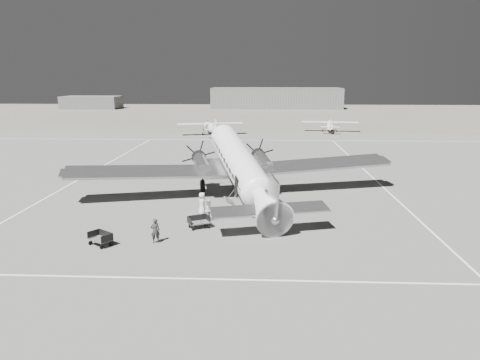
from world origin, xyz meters
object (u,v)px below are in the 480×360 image
(baggage_cart_near, at_px, (199,222))
(baggage_cart_far, at_px, (100,239))
(dc3_airliner, at_px, (241,168))
(light_plane_left, at_px, (211,128))
(hangar_main, at_px, (276,98))
(ground_crew, at_px, (155,231))
(passenger, at_px, (202,204))
(light_plane_right, at_px, (330,126))
(ramp_agent, at_px, (210,210))
(shed_secondary, at_px, (92,102))

(baggage_cart_near, xyz_separation_m, baggage_cart_far, (-5.60, -3.69, 0.00))
(dc3_airliner, height_order, baggage_cart_near, dc3_airliner)
(dc3_airliner, relative_size, light_plane_left, 2.46)
(hangar_main, xyz_separation_m, baggage_cart_far, (-14.36, -129.44, -2.87))
(baggage_cart_far, relative_size, ground_crew, 0.96)
(dc3_airliner, distance_m, baggage_cart_far, 14.07)
(ground_crew, bearing_deg, dc3_airliner, -135.27)
(passenger, bearing_deg, baggage_cart_near, 172.46)
(hangar_main, distance_m, light_plane_right, 68.18)
(light_plane_right, height_order, ground_crew, light_plane_right)
(baggage_cart_far, height_order, ground_crew, ground_crew)
(dc3_airliner, relative_size, baggage_cart_far, 19.25)
(ramp_agent, distance_m, passenger, 1.62)
(baggage_cart_near, bearing_deg, shed_secondary, 85.57)
(light_plane_left, relative_size, ramp_agent, 7.40)
(dc3_airliner, xyz_separation_m, ground_crew, (-4.90, -10.52, -1.98))
(light_plane_right, relative_size, ramp_agent, 6.64)
(light_plane_right, xyz_separation_m, baggage_cart_near, (-16.99, -58.10, -0.68))
(shed_secondary, height_order, ground_crew, shed_secondary)
(baggage_cart_far, bearing_deg, passenger, 87.11)
(passenger, bearing_deg, dc3_airliner, -42.47)
(ramp_agent, bearing_deg, baggage_cart_near, -164.69)
(light_plane_left, distance_m, passenger, 49.10)
(light_plane_left, distance_m, ramp_agent, 50.61)
(passenger, bearing_deg, shed_secondary, 12.91)
(shed_secondary, distance_m, baggage_cart_near, 131.18)
(shed_secondary, relative_size, light_plane_right, 1.70)
(shed_secondary, xyz_separation_m, light_plane_right, (68.23, -62.64, -0.90))
(dc3_airliner, height_order, passenger, dc3_airliner)
(ground_crew, relative_size, ramp_agent, 0.99)
(baggage_cart_near, bearing_deg, hangar_main, 58.59)
(hangar_main, xyz_separation_m, baggage_cart_near, (-8.76, -125.75, -2.88))
(shed_secondary, bearing_deg, baggage_cart_near, -67.00)
(dc3_airliner, relative_size, light_plane_right, 2.74)
(baggage_cart_far, distance_m, ramp_agent, 8.18)
(light_plane_left, bearing_deg, passenger, -101.06)
(hangar_main, distance_m, shed_secondary, 60.22)
(dc3_airliner, bearing_deg, shed_secondary, 99.95)
(light_plane_left, distance_m, ground_crew, 55.06)
(shed_secondary, distance_m, dc3_airliner, 125.37)
(shed_secondary, xyz_separation_m, baggage_cart_near, (51.24, -120.75, -1.58))
(light_plane_right, bearing_deg, baggage_cart_far, -102.58)
(dc3_airliner, xyz_separation_m, light_plane_left, (-7.39, 44.48, -1.55))
(light_plane_left, height_order, baggage_cart_far, light_plane_left)
(hangar_main, height_order, ground_crew, hangar_main)
(shed_secondary, relative_size, passenger, 10.34)
(light_plane_left, distance_m, baggage_cart_far, 55.70)
(passenger, bearing_deg, hangar_main, -14.73)
(dc3_airliner, xyz_separation_m, baggage_cart_far, (-8.18, -11.21, -2.35))
(light_plane_right, bearing_deg, baggage_cart_near, -98.80)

